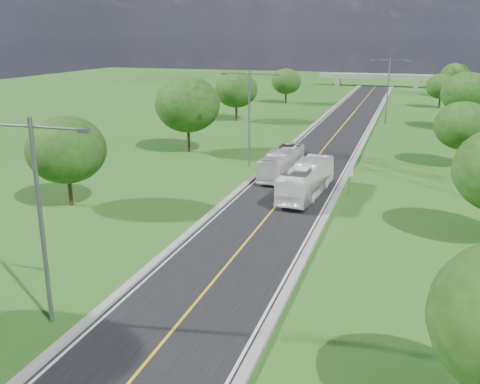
# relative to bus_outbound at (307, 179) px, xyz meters

# --- Properties ---
(ground) EXTENTS (260.00, 260.00, 0.00)m
(ground) POSITION_rel_bus_outbound_xyz_m (-1.74, 23.49, -1.50)
(ground) COLOR #205518
(ground) RESTS_ON ground
(road) EXTENTS (8.00, 150.00, 0.06)m
(road) POSITION_rel_bus_outbound_xyz_m (-1.74, 29.49, -1.47)
(road) COLOR black
(road) RESTS_ON ground
(curb_left) EXTENTS (0.50, 150.00, 0.22)m
(curb_left) POSITION_rel_bus_outbound_xyz_m (-5.99, 29.49, -1.39)
(curb_left) COLOR gray
(curb_left) RESTS_ON ground
(curb_right) EXTENTS (0.50, 150.00, 0.22)m
(curb_right) POSITION_rel_bus_outbound_xyz_m (2.51, 29.49, -1.39)
(curb_right) COLOR gray
(curb_right) RESTS_ON ground
(speed_limit_sign) EXTENTS (0.55, 0.09, 2.40)m
(speed_limit_sign) POSITION_rel_bus_outbound_xyz_m (3.46, 1.47, 0.10)
(speed_limit_sign) COLOR slate
(speed_limit_sign) RESTS_ON ground
(overpass) EXTENTS (30.00, 3.00, 3.20)m
(overpass) POSITION_rel_bus_outbound_xyz_m (-1.74, 103.49, 0.91)
(overpass) COLOR gray
(overpass) RESTS_ON ground
(streetlight_near_left) EXTENTS (5.90, 0.25, 10.00)m
(streetlight_near_left) POSITION_rel_bus_outbound_xyz_m (-7.74, -24.51, 4.44)
(streetlight_near_left) COLOR slate
(streetlight_near_left) RESTS_ON ground
(streetlight_mid_left) EXTENTS (5.90, 0.25, 10.00)m
(streetlight_mid_left) POSITION_rel_bus_outbound_xyz_m (-7.74, 8.49, 4.44)
(streetlight_mid_left) COLOR slate
(streetlight_mid_left) RESTS_ON ground
(streetlight_far_right) EXTENTS (5.90, 0.25, 10.00)m
(streetlight_far_right) POSITION_rel_bus_outbound_xyz_m (4.26, 41.49, 4.44)
(streetlight_far_right) COLOR slate
(streetlight_far_right) RESTS_ON ground
(tree_lb) EXTENTS (6.30, 6.30, 7.33)m
(tree_lb) POSITION_rel_bus_outbound_xyz_m (-17.74, -8.51, 3.14)
(tree_lb) COLOR black
(tree_lb) RESTS_ON ground
(tree_lc) EXTENTS (7.56, 7.56, 8.79)m
(tree_lc) POSITION_rel_bus_outbound_xyz_m (-16.74, 13.49, 4.07)
(tree_lc) COLOR black
(tree_lc) RESTS_ON ground
(tree_ld) EXTENTS (6.72, 6.72, 7.82)m
(tree_ld) POSITION_rel_bus_outbound_xyz_m (-18.74, 37.49, 3.45)
(tree_ld) COLOR black
(tree_ld) RESTS_ON ground
(tree_le) EXTENTS (5.88, 5.88, 6.84)m
(tree_le) POSITION_rel_bus_outbound_xyz_m (-16.24, 61.49, 2.83)
(tree_le) COLOR black
(tree_le) RESTS_ON ground
(tree_rc) EXTENTS (5.88, 5.88, 6.84)m
(tree_rc) POSITION_rel_bus_outbound_xyz_m (13.26, 15.49, 2.83)
(tree_rc) COLOR black
(tree_rc) RESTS_ON ground
(tree_rd) EXTENTS (7.14, 7.14, 8.30)m
(tree_rd) POSITION_rel_bus_outbound_xyz_m (15.26, 39.49, 3.76)
(tree_rd) COLOR black
(tree_rd) RESTS_ON ground
(tree_re) EXTENTS (5.46, 5.46, 6.35)m
(tree_re) POSITION_rel_bus_outbound_xyz_m (12.76, 63.49, 2.52)
(tree_re) COLOR black
(tree_re) RESTS_ON ground
(tree_rf) EXTENTS (6.30, 6.30, 7.33)m
(tree_rf) POSITION_rel_bus_outbound_xyz_m (16.26, 83.49, 3.14)
(tree_rf) COLOR black
(tree_rf) RESTS_ON ground
(bus_outbound) EXTENTS (3.20, 10.52, 2.89)m
(bus_outbound) POSITION_rel_bus_outbound_xyz_m (0.00, 0.00, 0.00)
(bus_outbound) COLOR white
(bus_outbound) RESTS_ON road
(bus_inbound) EXTENTS (2.60, 9.53, 2.63)m
(bus_inbound) POSITION_rel_bus_outbound_xyz_m (-3.57, 5.84, -0.13)
(bus_inbound) COLOR silver
(bus_inbound) RESTS_ON road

